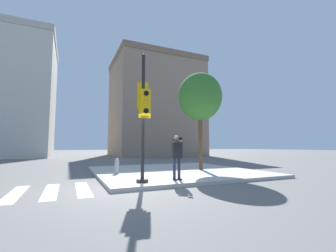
{
  "coord_description": "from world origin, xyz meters",
  "views": [
    {
      "loc": [
        -1.72,
        -7.38,
        1.41
      ],
      "look_at": [
        1.74,
        0.34,
        2.16
      ],
      "focal_mm": 24.0,
      "sensor_mm": 36.0,
      "label": 1
    }
  ],
  "objects": [
    {
      "name": "person_photographer",
      "position": [
        2.08,
        0.29,
        1.14
      ],
      "size": [
        0.5,
        0.53,
        1.67
      ],
      "color": "black",
      "rests_on": "sidewalk_corner"
    },
    {
      "name": "building_right",
      "position": [
        10.58,
        25.0,
        7.4
      ],
      "size": [
        12.79,
        10.85,
        14.78
      ],
      "color": "gray",
      "rests_on": "ground_plane"
    },
    {
      "name": "sidewalk_corner",
      "position": [
        3.5,
        3.5,
        0.07
      ],
      "size": [
        8.0,
        8.0,
        0.14
      ],
      "color": "#BCB7AD",
      "rests_on": "ground_plane"
    },
    {
      "name": "fire_hydrant",
      "position": [
        0.42,
        3.23,
        0.48
      ],
      "size": [
        0.21,
        0.27,
        0.7
      ],
      "color": "#99999E",
      "rests_on": "sidewalk_corner"
    },
    {
      "name": "street_tree",
      "position": [
        4.91,
        3.09,
        4.12
      ],
      "size": [
        2.41,
        2.41,
        5.33
      ],
      "color": "brown",
      "rests_on": "sidewalk_corner"
    },
    {
      "name": "traffic_signal_pole",
      "position": [
        0.74,
        0.28,
        2.69
      ],
      "size": [
        0.54,
        1.22,
        4.65
      ],
      "color": "black",
      "rests_on": "sidewalk_corner"
    },
    {
      "name": "ground_plane",
      "position": [
        0.0,
        0.0,
        0.0
      ],
      "size": [
        160.0,
        160.0,
        0.0
      ],
      "primitive_type": "plane",
      "color": "slate"
    }
  ]
}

